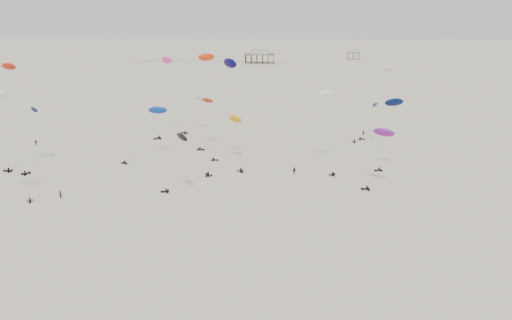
# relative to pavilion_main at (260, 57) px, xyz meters

# --- Properties ---
(ground_plane) EXTENTS (900.00, 900.00, 0.00)m
(ground_plane) POSITION_rel_pavilion_main_xyz_m (10.00, -150.00, -4.22)
(ground_plane) COLOR beige
(pavilion_main) EXTENTS (21.00, 13.00, 9.80)m
(pavilion_main) POSITION_rel_pavilion_main_xyz_m (0.00, 0.00, 0.00)
(pavilion_main) COLOR brown
(pavilion_main) RESTS_ON ground
(pavilion_small) EXTENTS (9.00, 7.00, 8.00)m
(pavilion_small) POSITION_rel_pavilion_main_xyz_m (70.00, 30.00, -0.74)
(pavilion_small) COLOR brown
(pavilion_small) RESTS_ON ground
(pier_fence) EXTENTS (80.20, 0.20, 1.50)m
(pier_fence) POSITION_rel_pavilion_main_xyz_m (-52.00, -0.00, -3.45)
(pier_fence) COLOR black
(pier_fence) RESTS_ON ground
(rig_0) EXTENTS (5.43, 14.91, 14.46)m
(rig_0) POSITION_rel_pavilion_main_xyz_m (4.17, -239.98, 3.93)
(rig_0) COLOR black
(rig_0) RESTS_ON ground
(rig_1) EXTENTS (4.34, 15.71, 20.12)m
(rig_1) POSITION_rel_pavilion_main_xyz_m (26.31, -240.29, 8.31)
(rig_1) COLOR black
(rig_1) RESTS_ON ground
(rig_2) EXTENTS (6.43, 11.43, 15.14)m
(rig_2) POSITION_rel_pavilion_main_xyz_m (-46.53, -246.35, 3.10)
(rig_2) COLOR black
(rig_2) RESTS_ON ground
(rig_3) EXTENTS (7.74, 4.74, 11.58)m
(rig_3) POSITION_rel_pavilion_main_xyz_m (39.14, -219.28, 2.10)
(rig_3) COLOR black
(rig_3) RESTS_ON ground
(rig_4) EXTENTS (10.01, 11.75, 15.44)m
(rig_4) POSITION_rel_pavilion_main_xyz_m (-17.54, -235.29, 5.77)
(rig_4) COLOR black
(rig_4) RESTS_ON ground
(rig_5) EXTENTS (6.84, 8.05, 25.07)m
(rig_5) POSITION_rel_pavilion_main_xyz_m (-45.65, -249.28, 13.03)
(rig_5) COLOR black
(rig_5) RESTS_ON ground
(rig_7) EXTENTS (4.67, 7.52, 13.57)m
(rig_7) POSITION_rel_pavilion_main_xyz_m (-5.46, -227.30, 3.97)
(rig_7) COLOR black
(rig_7) RESTS_ON ground
(rig_8) EXTENTS (7.48, 18.73, 26.86)m
(rig_8) POSITION_rel_pavilion_main_xyz_m (1.82, -239.89, 15.57)
(rig_8) COLOR black
(rig_8) RESTS_ON ground
(rig_9) EXTENTS (6.98, 10.53, 11.91)m
(rig_9) POSITION_rel_pavilion_main_xyz_m (-11.80, -206.84, 2.44)
(rig_9) COLOR black
(rig_9) RESTS_ON ground
(rig_10) EXTENTS (7.27, 7.20, 12.73)m
(rig_10) POSITION_rel_pavilion_main_xyz_m (36.13, -255.72, 5.40)
(rig_10) COLOR black
(rig_10) RESTS_ON ground
(rig_11) EXTENTS (9.01, 4.07, 20.98)m
(rig_11) POSITION_rel_pavilion_main_xyz_m (42.74, -215.79, 9.07)
(rig_11) COLOR black
(rig_11) RESTS_ON ground
(rig_12) EXTENTS (6.75, 5.81, 16.94)m
(rig_12) POSITION_rel_pavilion_main_xyz_m (40.55, -243.72, 8.90)
(rig_12) COLOR black
(rig_12) RESTS_ON ground
(rig_13) EXTENTS (5.37, 12.50, 23.39)m
(rig_13) POSITION_rel_pavilion_main_xyz_m (-19.45, -212.30, 12.65)
(rig_13) COLOR black
(rig_13) RESTS_ON ground
(rig_14) EXTENTS (6.52, 15.66, 26.83)m
(rig_14) POSITION_rel_pavilion_main_xyz_m (-4.22, -228.74, 16.14)
(rig_14) COLOR black
(rig_14) RESTS_ON ground
(rig_15) EXTENTS (6.67, 4.75, 12.57)m
(rig_15) POSITION_rel_pavilion_main_xyz_m (-5.77, -261.70, 5.18)
(rig_15) COLOR black
(rig_15) RESTS_ON ground
(spectator_0) EXTENTS (0.88, 0.82, 2.00)m
(spectator_0) POSITION_rel_pavilion_main_xyz_m (-28.93, -267.31, -4.22)
(spectator_0) COLOR black
(spectator_0) RESTS_ON ground
(spectator_1) EXTENTS (1.06, 0.79, 1.92)m
(spectator_1) POSITION_rel_pavilion_main_xyz_m (18.21, -249.80, -4.22)
(spectator_1) COLOR black
(spectator_1) RESTS_ON ground
(spectator_2) EXTENTS (1.25, 0.83, 1.96)m
(spectator_2) POSITION_rel_pavilion_main_xyz_m (-52.98, -227.88, -4.22)
(spectator_2) COLOR black
(spectator_2) RESTS_ON ground
(spectator_3) EXTENTS (0.87, 0.80, 1.97)m
(spectator_3) POSITION_rel_pavilion_main_xyz_m (39.91, -211.57, -4.22)
(spectator_3) COLOR black
(spectator_3) RESTS_ON ground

